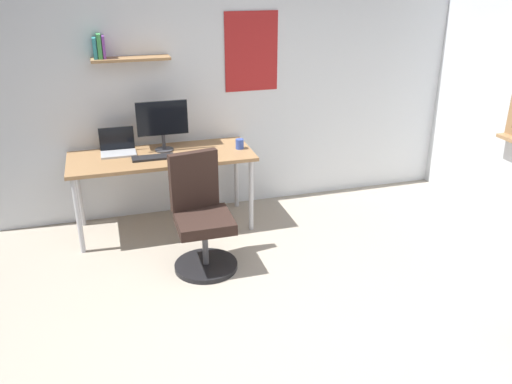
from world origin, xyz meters
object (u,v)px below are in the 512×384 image
(desk, at_px, (162,162))
(keyboard, at_px, (153,158))
(office_chair, at_px, (201,220))
(monitor_primary, at_px, (162,122))
(coffee_mug, at_px, (240,144))
(computer_mouse, at_px, (185,154))
(laptop, at_px, (118,147))

(desk, height_order, keyboard, keyboard)
(desk, height_order, office_chair, office_chair)
(desk, relative_size, office_chair, 1.73)
(office_chair, relative_size, monitor_primary, 2.05)
(coffee_mug, bearing_deg, keyboard, -176.45)
(office_chair, height_order, coffee_mug, office_chair)
(desk, bearing_deg, computer_mouse, -22.80)
(laptop, bearing_deg, office_chair, -58.38)
(desk, distance_m, laptop, 0.42)
(coffee_mug, bearing_deg, desk, 177.38)
(keyboard, bearing_deg, office_chair, -67.63)
(office_chair, distance_m, monitor_primary, 1.07)
(coffee_mug, bearing_deg, monitor_primary, 168.35)
(keyboard, bearing_deg, monitor_primary, 57.06)
(office_chair, xyz_separation_m, coffee_mug, (0.52, 0.74, 0.37))
(desk, bearing_deg, office_chair, -75.37)
(office_chair, distance_m, computer_mouse, 0.77)
(office_chair, bearing_deg, desk, 104.63)
(keyboard, distance_m, computer_mouse, 0.28)
(desk, xyz_separation_m, computer_mouse, (0.20, -0.08, 0.08))
(office_chair, height_order, monitor_primary, monitor_primary)
(keyboard, height_order, computer_mouse, computer_mouse)
(laptop, xyz_separation_m, monitor_primary, (0.41, -0.05, 0.22))
(desk, relative_size, laptop, 5.31)
(desk, distance_m, coffee_mug, 0.73)
(keyboard, bearing_deg, coffee_mug, 3.55)
(desk, bearing_deg, monitor_primary, 69.07)
(laptop, distance_m, keyboard, 0.38)
(office_chair, xyz_separation_m, keyboard, (-0.28, 0.69, 0.33))
(keyboard, xyz_separation_m, computer_mouse, (0.28, 0.00, 0.01))
(computer_mouse, relative_size, coffee_mug, 1.13)
(laptop, relative_size, monitor_primary, 0.67)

